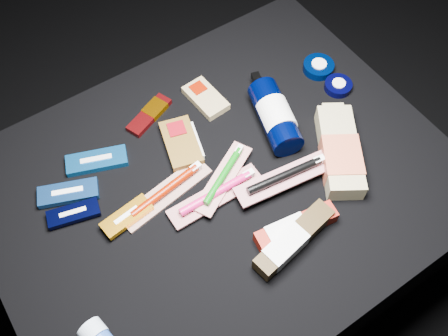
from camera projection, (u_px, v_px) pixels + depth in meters
ground at (222, 250)px, 1.42m from camera, size 3.00×3.00×0.00m
cloth_table at (221, 219)px, 1.25m from camera, size 0.98×0.78×0.40m
luna_bar_0 at (97, 161)px, 1.09m from camera, size 0.14×0.09×0.02m
luna_bar_1 at (68, 193)px, 1.05m from camera, size 0.13×0.09×0.02m
luna_bar_2 at (74, 213)px, 1.02m from camera, size 0.11×0.07×0.01m
luna_bar_3 at (127, 216)px, 1.01m from camera, size 0.11×0.05×0.01m
clif_bar_0 at (180, 141)px, 1.12m from camera, size 0.10×0.14×0.02m
clif_bar_1 at (187, 142)px, 1.12m from camera, size 0.08×0.11×0.02m
clif_bar_2 at (204, 97)px, 1.18m from camera, size 0.07×0.12×0.02m
power_bar at (151, 113)px, 1.16m from camera, size 0.13×0.08×0.02m
lotion_bottle at (275, 116)px, 1.12m from camera, size 0.12×0.23×0.07m
cream_tin_upper at (318, 67)px, 1.23m from camera, size 0.08×0.08×0.02m
cream_tin_lower at (338, 86)px, 1.20m from camera, size 0.07×0.07×0.02m
bodywash_bottle at (340, 153)px, 1.08m from camera, size 0.18×0.23×0.05m
toothbrush_pack_0 at (167, 191)px, 1.05m from camera, size 0.22×0.08×0.02m
toothbrush_pack_1 at (217, 194)px, 1.04m from camera, size 0.22×0.05×0.02m
toothbrush_pack_2 at (224, 176)px, 1.06m from camera, size 0.19×0.13×0.02m
toothbrush_pack_3 at (285, 176)px, 1.05m from camera, size 0.22×0.08×0.02m
toothpaste_carton_red at (293, 228)px, 1.00m from camera, size 0.18×0.07×0.03m
toothpaste_carton_green at (291, 242)px, 0.98m from camera, size 0.20×0.07×0.04m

